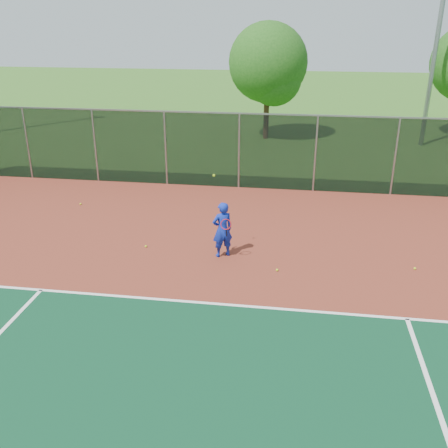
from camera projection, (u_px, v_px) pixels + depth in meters
The scene contains 10 objects.
ground at pixel (324, 403), 9.04m from camera, with size 120.00×120.00×0.00m, color #2E621C.
court_apron at pixel (320, 338), 10.87m from camera, with size 30.00×20.00×0.02m, color maroon.
fence_back at pixel (315, 153), 19.40m from camera, with size 30.00×0.06×3.03m.
tennis_player at pixel (222, 230), 14.24m from camera, with size 0.72×0.74×2.44m.
practice_ball_2 at pixel (146, 246), 15.07m from camera, with size 0.07×0.07×0.07m, color #B8DC19.
practice_ball_4 at pixel (81, 204), 18.47m from camera, with size 0.07×0.07×0.07m, color #B8DC19.
practice_ball_5 at pixel (415, 268), 13.74m from camera, with size 0.07×0.07×0.07m, color #B8DC19.
practice_ball_6 at pixel (277, 270), 13.67m from camera, with size 0.07×0.07×0.07m, color #B8DC19.
floodlight_n at pixel (442, 8), 24.50m from camera, with size 0.90×0.40×12.14m.
tree_back_left at pixel (269, 67), 27.04m from camera, with size 4.30×4.30×6.31m.
Camera 1 is at (-0.76, -7.28, 6.48)m, focal length 40.00 mm.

